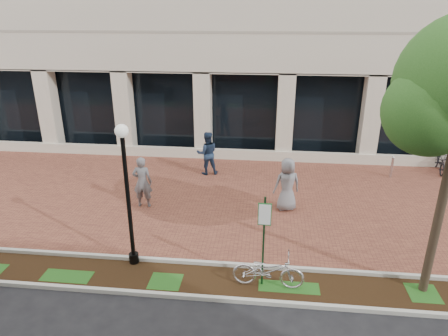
# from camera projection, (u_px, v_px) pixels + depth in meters

# --- Properties ---
(ground) EXTENTS (120.00, 120.00, 0.00)m
(ground) POSITION_uv_depth(u_px,v_px,m) (235.00, 198.00, 15.70)
(ground) COLOR black
(ground) RESTS_ON ground
(brick_plaza) EXTENTS (40.00, 9.00, 0.01)m
(brick_plaza) POSITION_uv_depth(u_px,v_px,m) (235.00, 198.00, 15.70)
(brick_plaza) COLOR brown
(brick_plaza) RESTS_ON ground
(planting_strip) EXTENTS (40.00, 1.50, 0.01)m
(planting_strip) POSITION_uv_depth(u_px,v_px,m) (219.00, 282.00, 10.84)
(planting_strip) COLOR black
(planting_strip) RESTS_ON ground
(curb_plaza_side) EXTENTS (40.00, 0.12, 0.12)m
(curb_plaza_side) POSITION_uv_depth(u_px,v_px,m) (222.00, 264.00, 11.51)
(curb_plaza_side) COLOR #B6B6AC
(curb_plaza_side) RESTS_ON ground
(curb_street_side) EXTENTS (40.00, 0.12, 0.12)m
(curb_street_side) POSITION_uv_depth(u_px,v_px,m) (215.00, 299.00, 10.12)
(curb_street_side) COLOR #B6B6AC
(curb_street_side) RESTS_ON ground
(parking_sign) EXTENTS (0.34, 0.07, 2.60)m
(parking_sign) POSITION_uv_depth(u_px,v_px,m) (264.00, 231.00, 10.15)
(parking_sign) COLOR #15391D
(parking_sign) RESTS_ON ground
(lamppost) EXTENTS (0.36, 0.36, 4.18)m
(lamppost) POSITION_uv_depth(u_px,v_px,m) (127.00, 189.00, 10.83)
(lamppost) COLOR black
(lamppost) RESTS_ON ground
(locked_bicycle) EXTENTS (1.93, 0.75, 1.00)m
(locked_bicycle) POSITION_uv_depth(u_px,v_px,m) (268.00, 270.00, 10.50)
(locked_bicycle) COLOR silver
(locked_bicycle) RESTS_ON ground
(pedestrian_left) EXTENTS (0.74, 0.51, 1.97)m
(pedestrian_left) POSITION_uv_depth(u_px,v_px,m) (142.00, 182.00, 14.74)
(pedestrian_left) COLOR #5E5E63
(pedestrian_left) RESTS_ON ground
(pedestrian_mid) EXTENTS (1.11, 0.96, 1.96)m
(pedestrian_mid) POSITION_uv_depth(u_px,v_px,m) (207.00, 153.00, 17.76)
(pedestrian_mid) COLOR #1B2B44
(pedestrian_mid) RESTS_ON ground
(pedestrian_right) EXTENTS (1.12, 0.89, 1.99)m
(pedestrian_right) POSITION_uv_depth(u_px,v_px,m) (287.00, 185.00, 14.50)
(pedestrian_right) COLOR slate
(pedestrian_right) RESTS_ON ground
(bollard) EXTENTS (0.12, 0.12, 0.98)m
(bollard) POSITION_uv_depth(u_px,v_px,m) (392.00, 167.00, 17.56)
(bollard) COLOR silver
(bollard) RESTS_ON ground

